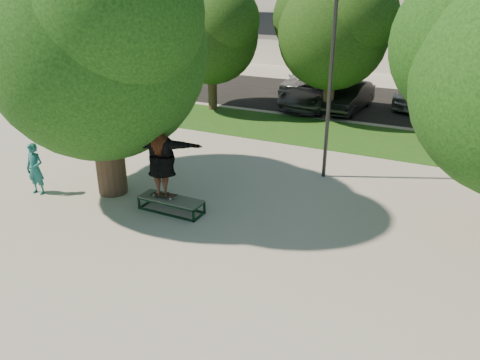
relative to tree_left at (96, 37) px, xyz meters
The scene contains 15 objects.
ground 6.26m from the tree_left, 14.31° to the right, with size 120.00×120.00×0.00m, color #A39E96.
grass_strip 10.87m from the tree_left, 57.80° to the left, with size 30.00×4.00×0.02m, color #1A4E16.
asphalt_strip 16.13m from the tree_left, 73.93° to the left, with size 40.00×8.00×0.01m, color black.
tree_left is the anchor object (origin of this frame).
bg_tree_left 10.26m from the tree_left, 102.86° to the left, with size 5.28×4.51×5.77m.
bg_tree_mid 11.45m from the tree_left, 73.68° to the left, with size 5.76×4.92×6.24m.
bg_tree_right 13.66m from the tree_left, 50.20° to the left, with size 5.04×4.31×5.43m.
lamppost 6.70m from the tree_left, 36.42° to the left, with size 0.25×0.15×6.11m.
grind_box 4.85m from the tree_left, ahead, with size 1.80×0.60×0.38m.
skater_rig 3.73m from the tree_left, 10.14° to the right, with size 2.36×1.29×1.93m.
bystander 4.24m from the tree_left, 148.10° to the right, with size 0.56×0.37×1.53m, color #19605E.
car_silver_a 15.83m from the tree_left, 87.05° to the left, with size 1.87×4.64×1.58m, color #ADADB2.
car_dark 13.64m from the tree_left, 73.20° to the left, with size 1.46×4.20×1.38m, color black.
car_grey 13.38m from the tree_left, 79.73° to the left, with size 2.39×5.17×1.44m, color #504F54.
car_silver_b 17.23m from the tree_left, 66.24° to the left, with size 2.07×5.09×1.48m, color #B7B7BD.
Camera 1 is at (4.82, -8.65, 5.70)m, focal length 35.00 mm.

